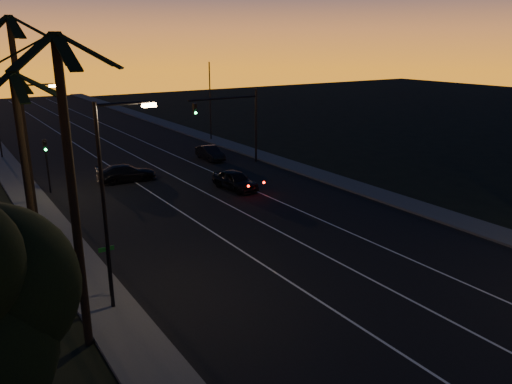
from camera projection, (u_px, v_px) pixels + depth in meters
road at (221, 205)px, 35.53m from camera, size 20.00×170.00×0.01m
sidewalk_left at (57, 237)px, 29.64m from camera, size 2.40×170.00×0.16m
sidewalk_right at (339, 181)px, 41.37m from camera, size 2.40×170.00×0.16m
lane_stripe_left at (183, 213)px, 33.95m from camera, size 0.12×160.00×0.01m
lane_stripe_mid at (227, 204)px, 35.78m from camera, size 0.12×160.00×0.01m
lane_stripe_right at (267, 196)px, 37.62m from camera, size 0.12×160.00×0.01m
palm_near at (69, 166)px, 17.27m from camera, size 4.25×4.16×11.53m
palm_mid at (24, 159)px, 22.00m from camera, size 4.25×4.16×10.03m
palm_far at (21, 111)px, 26.94m from camera, size 4.25×4.16×12.53m
streetlight_left_near at (110, 192)px, 20.37m from camera, size 2.55×0.26×9.00m
streetlight_left_far at (30, 133)px, 34.88m from camera, size 2.55×0.26×8.50m
street_sign at (108, 266)px, 22.18m from camera, size 0.70×0.06×2.60m
signal_mast at (235, 114)px, 45.88m from camera, size 7.10×0.41×7.00m
signal_post at (46, 156)px, 37.72m from camera, size 0.28×0.37×4.20m
far_pole_right at (210, 102)px, 57.61m from camera, size 0.14×0.14×9.00m
lead_car at (235, 180)px, 39.17m from camera, size 2.25×5.06×1.50m
right_car at (210, 153)px, 49.07m from camera, size 1.56×4.13×1.35m
cross_car at (127, 173)px, 41.50m from camera, size 5.04×2.54×1.40m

